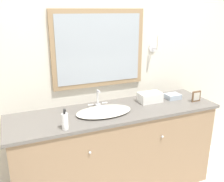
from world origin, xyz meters
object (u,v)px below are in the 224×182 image
object	(u,v)px
appliance_box	(150,97)
sink_basin	(104,111)
picture_frame	(196,96)
soap_bottle	(65,121)

from	to	relation	value
appliance_box	sink_basin	bearing A→B (deg)	-170.42
picture_frame	sink_basin	bearing A→B (deg)	175.07
appliance_box	picture_frame	distance (m)	0.49
soap_bottle	sink_basin	bearing A→B (deg)	25.56
sink_basin	appliance_box	xyz separation A→B (m)	(0.56, 0.09, 0.03)
sink_basin	picture_frame	size ratio (longest dim) A/B	4.60
soap_bottle	appliance_box	bearing A→B (deg)	16.68
sink_basin	soap_bottle	bearing A→B (deg)	-154.44
sink_basin	picture_frame	xyz separation A→B (m)	(1.02, -0.09, 0.04)
soap_bottle	picture_frame	world-z (taller)	soap_bottle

